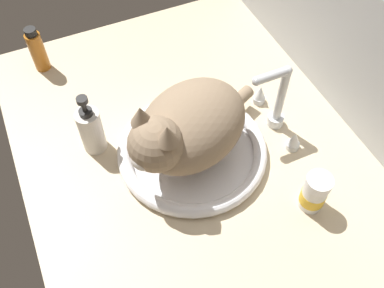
# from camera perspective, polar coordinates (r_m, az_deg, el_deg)

# --- Properties ---
(countertop) EXTENTS (1.15, 0.78, 0.03)m
(countertop) POSITION_cam_1_polar(r_m,az_deg,el_deg) (1.01, 0.85, -3.33)
(countertop) COLOR #CCB793
(countertop) RESTS_ON ground
(backsplash_wall) EXTENTS (1.15, 0.02, 0.36)m
(backsplash_wall) POSITION_cam_1_polar(r_m,az_deg,el_deg) (1.06, 21.39, 9.37)
(backsplash_wall) COLOR #B2B7BC
(backsplash_wall) RESTS_ON ground
(sink_basin) EXTENTS (0.35, 0.35, 0.03)m
(sink_basin) POSITION_cam_1_polar(r_m,az_deg,el_deg) (1.00, 0.00, -0.87)
(sink_basin) COLOR white
(sink_basin) RESTS_ON countertop
(faucet) EXTENTS (0.19, 0.11, 0.19)m
(faucet) POSITION_cam_1_polar(r_m,az_deg,el_deg) (1.03, 11.19, 5.17)
(faucet) COLOR silver
(faucet) RESTS_ON countertop
(cat) EXTENTS (0.30, 0.37, 0.20)m
(cat) POSITION_cam_1_polar(r_m,az_deg,el_deg) (0.91, -0.91, 1.99)
(cat) COLOR #8C755B
(cat) RESTS_ON sink_basin
(pill_bottle) EXTENTS (0.06, 0.06, 0.10)m
(pill_bottle) POSITION_cam_1_polar(r_m,az_deg,el_deg) (0.94, 15.96, -6.30)
(pill_bottle) COLOR white
(pill_bottle) RESTS_ON countertop
(soap_pump_bottle) EXTENTS (0.05, 0.05, 0.17)m
(soap_pump_bottle) POSITION_cam_1_polar(r_m,az_deg,el_deg) (1.00, -13.28, 1.87)
(soap_pump_bottle) COLOR silver
(soap_pump_bottle) RESTS_ON countertop
(amber_bottle) EXTENTS (0.04, 0.04, 0.13)m
(amber_bottle) POSITION_cam_1_polar(r_m,az_deg,el_deg) (1.24, -19.88, 11.66)
(amber_bottle) COLOR #B2661E
(amber_bottle) RESTS_ON countertop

